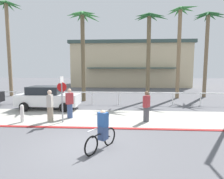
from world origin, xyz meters
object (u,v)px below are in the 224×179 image
(palm_tree_0, at_px, (8,27))
(cyclist_black_0, at_px, (102,131))
(pedestrian_1, at_px, (146,108))
(bollard_1, at_px, (22,113))
(palm_tree_2, at_px, (149,35))
(pedestrian_2, at_px, (50,107))
(palm_tree_1, at_px, (83,33))
(palm_tree_3, at_px, (180,32))
(palm_tree_4, at_px, (208,32))
(car_white_1, at_px, (48,97))
(stop_sign_bike_lane, at_px, (62,93))
(pedestrian_0, at_px, (70,104))

(palm_tree_0, xyz_separation_m, cyclist_black_0, (11.35, -12.89, -6.53))
(pedestrian_1, bearing_deg, bollard_1, -175.57)
(bollard_1, xyz_separation_m, cyclist_black_0, (4.85, -3.21, 0.18))
(pedestrian_1, bearing_deg, cyclist_black_0, -118.82)
(bollard_1, height_order, palm_tree_2, palm_tree_2)
(pedestrian_2, bearing_deg, palm_tree_0, 130.23)
(palm_tree_1, height_order, palm_tree_3, palm_tree_3)
(palm_tree_4, distance_m, cyclist_black_0, 17.25)
(palm_tree_1, distance_m, palm_tree_2, 5.81)
(palm_tree_4, distance_m, car_white_1, 16.49)
(palm_tree_3, bearing_deg, cyclist_black_0, -116.49)
(palm_tree_3, bearing_deg, pedestrian_1, -115.46)
(stop_sign_bike_lane, bearing_deg, pedestrian_1, 5.30)
(palm_tree_1, distance_m, pedestrian_0, 7.99)
(car_white_1, bearing_deg, cyclist_black_0, -54.34)
(bollard_1, xyz_separation_m, palm_tree_2, (7.83, 7.31, 5.38))
(stop_sign_bike_lane, relative_size, cyclist_black_0, 1.61)
(palm_tree_3, relative_size, car_white_1, 2.01)
(palm_tree_3, height_order, palm_tree_4, palm_tree_3)
(pedestrian_0, bearing_deg, palm_tree_4, 38.15)
(cyclist_black_0, xyz_separation_m, pedestrian_0, (-2.45, 4.24, 0.15))
(pedestrian_0, relative_size, pedestrian_2, 1.00)
(car_white_1, relative_size, pedestrian_1, 2.53)
(stop_sign_bike_lane, height_order, pedestrian_2, stop_sign_bike_lane)
(bollard_1, height_order, pedestrian_2, pedestrian_2)
(palm_tree_0, bearing_deg, palm_tree_1, -17.24)
(bollard_1, distance_m, car_white_1, 3.42)
(cyclist_black_0, height_order, pedestrian_1, pedestrian_1)
(pedestrian_0, bearing_deg, palm_tree_2, 49.16)
(palm_tree_3, bearing_deg, palm_tree_2, -149.79)
(cyclist_black_0, bearing_deg, bollard_1, 146.50)
(bollard_1, distance_m, palm_tree_1, 9.21)
(palm_tree_1, xyz_separation_m, palm_tree_4, (12.00, 3.13, 0.47))
(palm_tree_1, distance_m, pedestrian_1, 9.70)
(palm_tree_1, distance_m, palm_tree_3, 9.25)
(palm_tree_0, bearing_deg, stop_sign_bike_lane, -47.55)
(pedestrian_2, bearing_deg, car_white_1, 113.86)
(palm_tree_0, bearing_deg, pedestrian_0, -44.19)
(palm_tree_0, relative_size, pedestrian_0, 5.51)
(pedestrian_2, bearing_deg, stop_sign_bike_lane, -6.96)
(bollard_1, relative_size, palm_tree_4, 0.12)
(palm_tree_1, relative_size, pedestrian_0, 4.42)
(stop_sign_bike_lane, distance_m, palm_tree_4, 16.23)
(palm_tree_3, height_order, pedestrian_2, palm_tree_3)
(palm_tree_3, height_order, pedestrian_1, palm_tree_3)
(palm_tree_4, relative_size, cyclist_black_0, 5.41)
(car_white_1, distance_m, pedestrian_1, 7.38)
(palm_tree_3, xyz_separation_m, pedestrian_0, (-8.62, -8.14, -5.60))
(palm_tree_0, height_order, pedestrian_2, palm_tree_0)
(palm_tree_3, xyz_separation_m, cyclist_black_0, (-6.17, -12.38, -5.74))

